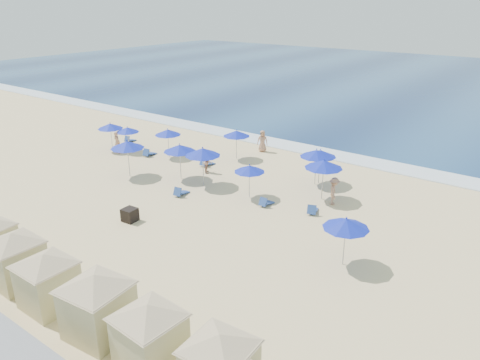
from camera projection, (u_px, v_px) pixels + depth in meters
name	position (u px, v px, depth m)	size (l,w,h in m)	color
ground	(177.00, 212.00, 28.01)	(160.00, 160.00, 0.00)	beige
ocean	(437.00, 85.00, 69.02)	(160.00, 80.00, 0.06)	navy
surf_line	(305.00, 149.00, 39.56)	(160.00, 2.50, 0.08)	white
trash_bin	(130.00, 215.00, 26.74)	(0.76, 0.76, 0.76)	black
cabana_1	(14.00, 252.00, 20.47)	(4.38, 4.38, 2.75)	#CDC28C
cabana_2	(46.00, 274.00, 18.92)	(4.28, 4.28, 2.69)	#CDC28C
cabana_3	(97.00, 297.00, 17.24)	(4.57, 4.57, 2.88)	#CDC28C
cabana_4	(149.00, 327.00, 15.83)	(4.30, 4.30, 2.70)	#CDC28C
cabana_5	(220.00, 357.00, 14.56)	(4.17, 4.17, 2.63)	#CDC28C
umbrella_0	(127.00, 130.00, 38.36)	(1.90, 1.90, 2.17)	#A5A8AD
umbrella_1	(110.00, 126.00, 38.71)	(2.10, 2.10, 2.38)	#A5A8AD
umbrella_2	(168.00, 132.00, 37.00)	(2.08, 2.08, 2.37)	#A5A8AD
umbrella_3	(127.00, 145.00, 32.84)	(2.38, 2.38, 2.71)	#A5A8AD
umbrella_4	(236.00, 133.00, 36.54)	(2.12, 2.12, 2.41)	#A5A8AD
umbrella_5	(180.00, 148.00, 32.43)	(2.27, 2.27, 2.58)	#A5A8AD
umbrella_6	(203.00, 152.00, 31.20)	(2.41, 2.41, 2.74)	#A5A8AD
umbrella_7	(316.00, 153.00, 31.41)	(2.25, 2.25, 2.56)	#A5A8AD
umbrella_8	(250.00, 169.00, 29.41)	(1.97, 1.97, 2.24)	#A5A8AD
umbrella_9	(320.00, 153.00, 31.59)	(2.19, 2.19, 2.50)	#A5A8AD
umbrella_10	(324.00, 164.00, 28.95)	(2.39, 2.39, 2.72)	#A5A8AD
umbrella_11	(346.00, 224.00, 21.70)	(2.21, 2.21, 2.51)	#A5A8AD
beach_chair_0	(129.00, 140.00, 41.56)	(0.63, 1.18, 0.62)	#26448C
beach_chair_1	(149.00, 153.00, 37.90)	(0.72, 1.30, 0.68)	#26448C
beach_chair_2	(206.00, 163.00, 35.64)	(0.64, 1.28, 0.69)	#26448C
beach_chair_3	(180.00, 192.00, 30.27)	(0.69, 1.26, 0.66)	#26448C
beach_chair_4	(266.00, 202.00, 28.79)	(0.51, 1.12, 0.62)	#26448C
beach_chair_5	(312.00, 210.00, 27.75)	(0.88, 1.29, 0.65)	#26448C
beachgoer_0	(117.00, 142.00, 38.32)	(0.66, 0.44, 1.82)	tan
beachgoer_1	(208.00, 162.00, 34.12)	(0.79, 0.61, 1.62)	tan
beachgoer_2	(334.00, 191.00, 28.74)	(1.13, 0.65, 1.75)	tan
beachgoer_3	(262.00, 141.00, 38.75)	(0.88, 0.57, 1.81)	tan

